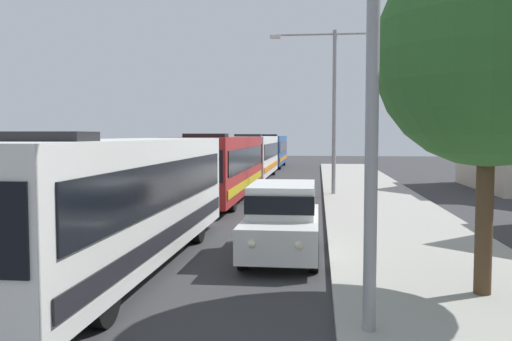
# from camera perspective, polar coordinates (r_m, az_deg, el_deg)

# --- Properties ---
(bus_lead) EXTENTS (2.58, 12.02, 3.21)m
(bus_lead) POSITION_cam_1_polar(r_m,az_deg,el_deg) (12.96, -14.27, -2.82)
(bus_lead) COLOR silver
(bus_lead) RESTS_ON ground_plane
(bus_second_in_line) EXTENTS (2.58, 12.38, 3.21)m
(bus_second_in_line) POSITION_cam_1_polar(r_m,az_deg,el_deg) (25.95, -3.64, 0.55)
(bus_second_in_line) COLOR maroon
(bus_second_in_line) RESTS_ON ground_plane
(bus_middle) EXTENTS (2.58, 11.83, 3.21)m
(bus_middle) POSITION_cam_1_polar(r_m,az_deg,el_deg) (39.18, -0.16, 1.65)
(bus_middle) COLOR silver
(bus_middle) RESTS_ON ground_plane
(bus_fourth_in_line) EXTENTS (2.58, 11.25, 3.21)m
(bus_fourth_in_line) POSITION_cam_1_polar(r_m,az_deg,el_deg) (52.56, 1.56, 2.19)
(bus_fourth_in_line) COLOR #284C8C
(bus_fourth_in_line) RESTS_ON ground_plane
(white_suv) EXTENTS (1.86, 4.68, 1.90)m
(white_suv) POSITION_cam_1_polar(r_m,az_deg,el_deg) (13.96, 2.82, -4.96)
(white_suv) COLOR white
(white_suv) RESTS_ON ground_plane
(streetlamp_mid) EXTENTS (6.56, 0.28, 8.27)m
(streetlamp_mid) POSITION_cam_1_polar(r_m,az_deg,el_deg) (27.83, 8.29, 8.09)
(streetlamp_mid) COLOR gray
(streetlamp_mid) RESTS_ON sidewalk
(roadside_tree) EXTENTS (4.21, 4.21, 6.62)m
(roadside_tree) POSITION_cam_1_polar(r_m,az_deg,el_deg) (11.01, 23.40, 11.27)
(roadside_tree) COLOR #4C3823
(roadside_tree) RESTS_ON sidewalk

